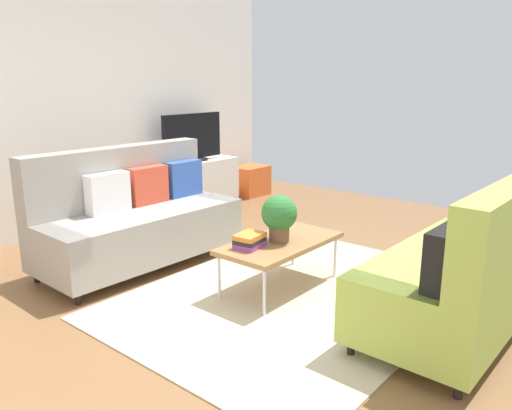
% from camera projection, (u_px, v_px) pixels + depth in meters
% --- Properties ---
extents(ground_plane, '(7.68, 7.68, 0.00)m').
position_uv_depth(ground_plane, '(255.00, 290.00, 4.22)').
color(ground_plane, brown).
extents(wall_far, '(6.40, 0.12, 2.90)m').
position_uv_depth(wall_far, '(62.00, 104.00, 5.61)').
color(wall_far, white).
rests_on(wall_far, ground_plane).
extents(area_rug, '(2.90, 2.20, 0.01)m').
position_uv_depth(area_rug, '(296.00, 295.00, 4.11)').
color(area_rug, beige).
rests_on(area_rug, ground_plane).
extents(couch_beige, '(1.92, 0.88, 1.10)m').
position_uv_depth(couch_beige, '(136.00, 217.00, 4.76)').
color(couch_beige, gray).
rests_on(couch_beige, ground_plane).
extents(couch_green, '(1.91, 0.87, 1.10)m').
position_uv_depth(couch_green, '(468.00, 268.00, 3.49)').
color(couch_green, '#A3BC4C').
rests_on(couch_green, ground_plane).
extents(coffee_table, '(1.10, 0.56, 0.42)m').
position_uv_depth(coffee_table, '(281.00, 244.00, 4.18)').
color(coffee_table, '#9E7042').
rests_on(coffee_table, ground_plane).
extents(tv_console, '(1.40, 0.44, 0.64)m').
position_uv_depth(tv_console, '(193.00, 185.00, 6.87)').
color(tv_console, silver).
rests_on(tv_console, ground_plane).
extents(tv, '(1.00, 0.20, 0.64)m').
position_uv_depth(tv, '(192.00, 138.00, 6.71)').
color(tv, black).
rests_on(tv, tv_console).
extents(storage_trunk, '(0.52, 0.40, 0.44)m').
position_uv_depth(storage_trunk, '(251.00, 181.00, 7.66)').
color(storage_trunk, orange).
rests_on(storage_trunk, ground_plane).
extents(potted_plant, '(0.30, 0.30, 0.39)m').
position_uv_depth(potted_plant, '(279.00, 215.00, 4.10)').
color(potted_plant, brown).
rests_on(potted_plant, coffee_table).
extents(table_book_0, '(0.27, 0.22, 0.04)m').
position_uv_depth(table_book_0, '(250.00, 245.00, 4.01)').
color(table_book_0, purple).
rests_on(table_book_0, coffee_table).
extents(table_book_1, '(0.27, 0.22, 0.03)m').
position_uv_depth(table_book_1, '(250.00, 240.00, 4.00)').
color(table_book_1, '#262626').
rests_on(table_book_1, table_book_0).
extents(table_book_2, '(0.26, 0.21, 0.04)m').
position_uv_depth(table_book_2, '(250.00, 236.00, 3.99)').
color(table_book_2, orange).
rests_on(table_book_2, table_book_1).
extents(vase_0, '(0.10, 0.10, 0.19)m').
position_uv_depth(vase_0, '(155.00, 159.00, 6.37)').
color(vase_0, '#B24C4C').
rests_on(vase_0, tv_console).
extents(vase_1, '(0.11, 0.11, 0.19)m').
position_uv_depth(vase_1, '(165.00, 157.00, 6.49)').
color(vase_1, '#4C72B2').
rests_on(vase_1, tv_console).
extents(bottle_0, '(0.04, 0.04, 0.14)m').
position_uv_depth(bottle_0, '(180.00, 159.00, 6.57)').
color(bottle_0, '#3359B2').
rests_on(bottle_0, tv_console).
extents(bottle_1, '(0.04, 0.04, 0.23)m').
position_uv_depth(bottle_1, '(185.00, 154.00, 6.63)').
color(bottle_1, gold).
rests_on(bottle_1, tv_console).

